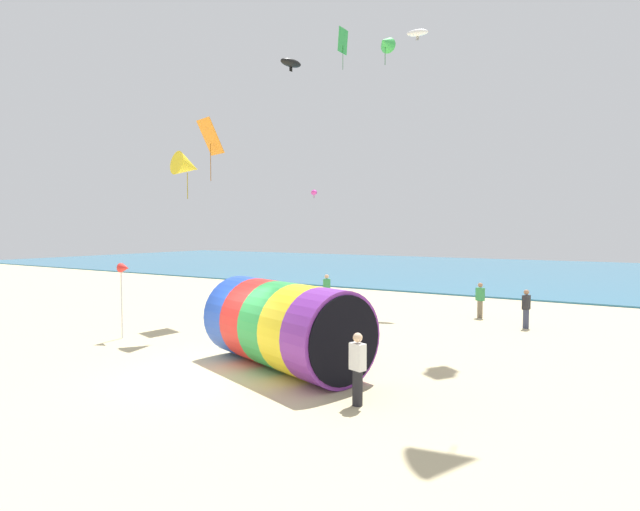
{
  "coord_description": "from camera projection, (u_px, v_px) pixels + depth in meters",
  "views": [
    {
      "loc": [
        9.82,
        -9.96,
        4.03
      ],
      "look_at": [
        1.36,
        3.73,
        3.21
      ],
      "focal_mm": 28.0,
      "sensor_mm": 36.0,
      "label": 1
    }
  ],
  "objects": [
    {
      "name": "ground_plane",
      "position": [
        208.0,
        375.0,
        13.82
      ],
      "size": [
        120.0,
        120.0,
        0.0
      ],
      "primitive_type": "plane",
      "color": "#CCBA8C"
    },
    {
      "name": "sea",
      "position": [
        507.0,
        271.0,
        48.01
      ],
      "size": [
        120.0,
        40.0,
        0.1
      ],
      "primitive_type": "cube",
      "color": "teal",
      "rests_on": "ground"
    },
    {
      "name": "giant_inflatable_tube",
      "position": [
        284.0,
        325.0,
        14.49
      ],
      "size": [
        5.82,
        4.11,
        2.51
      ],
      "color": "blue",
      "rests_on": "ground"
    },
    {
      "name": "kite_handler",
      "position": [
        358.0,
        368.0,
        11.42
      ],
      "size": [
        0.41,
        0.32,
        1.69
      ],
      "color": "black",
      "rests_on": "ground"
    },
    {
      "name": "kite_orange_diamond",
      "position": [
        210.0,
        137.0,
        22.22
      ],
      "size": [
        1.31,
        1.07,
        2.72
      ],
      "color": "orange"
    },
    {
      "name": "kite_green_delta",
      "position": [
        385.0,
        43.0,
        22.58
      ],
      "size": [
        0.75,
        0.76,
        1.35
      ],
      "color": "green"
    },
    {
      "name": "kite_white_parafoil",
      "position": [
        417.0,
        33.0,
        26.39
      ],
      "size": [
        1.21,
        0.73,
        0.61
      ],
      "color": "white"
    },
    {
      "name": "kite_magenta_parafoil",
      "position": [
        314.0,
        192.0,
        29.89
      ],
      "size": [
        0.91,
        1.01,
        0.51
      ],
      "color": "#D1339E"
    },
    {
      "name": "kite_green_diamond",
      "position": [
        343.0,
        41.0,
        29.55
      ],
      "size": [
        0.18,
        0.98,
        2.39
      ],
      "color": "green"
    },
    {
      "name": "kite_yellow_delta",
      "position": [
        187.0,
        166.0,
        19.17
      ],
      "size": [
        1.15,
        1.27,
        1.81
      ],
      "color": "yellow"
    },
    {
      "name": "kite_black_parafoil",
      "position": [
        291.0,
        63.0,
        27.52
      ],
      "size": [
        1.01,
        1.48,
        0.76
      ],
      "color": "black"
    },
    {
      "name": "bystander_near_water",
      "position": [
        327.0,
        290.0,
        26.46
      ],
      "size": [
        0.42,
        0.4,
        1.67
      ],
      "color": "#726651",
      "rests_on": "ground"
    },
    {
      "name": "bystander_mid_beach",
      "position": [
        480.0,
        300.0,
        22.85
      ],
      "size": [
        0.42,
        0.36,
        1.62
      ],
      "color": "#726651",
      "rests_on": "ground"
    },
    {
      "name": "bystander_far_left",
      "position": [
        526.0,
        309.0,
        20.4
      ],
      "size": [
        0.3,
        0.4,
        1.6
      ],
      "color": "#383D56",
      "rests_on": "ground"
    },
    {
      "name": "beach_flag",
      "position": [
        124.0,
        271.0,
        18.35
      ],
      "size": [
        0.47,
        0.36,
        2.82
      ],
      "color": "silver",
      "rests_on": "ground"
    }
  ]
}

